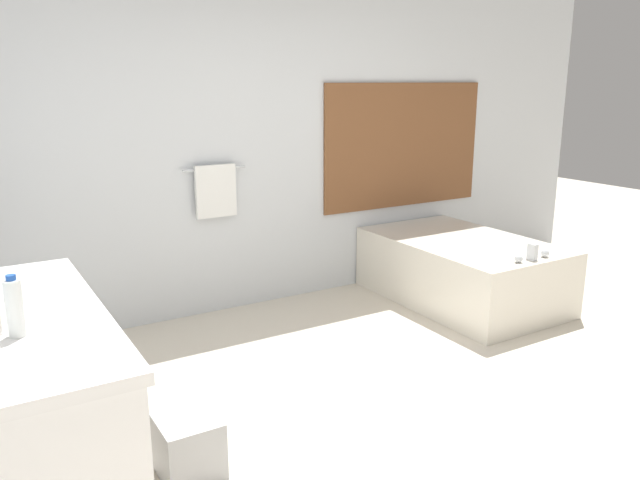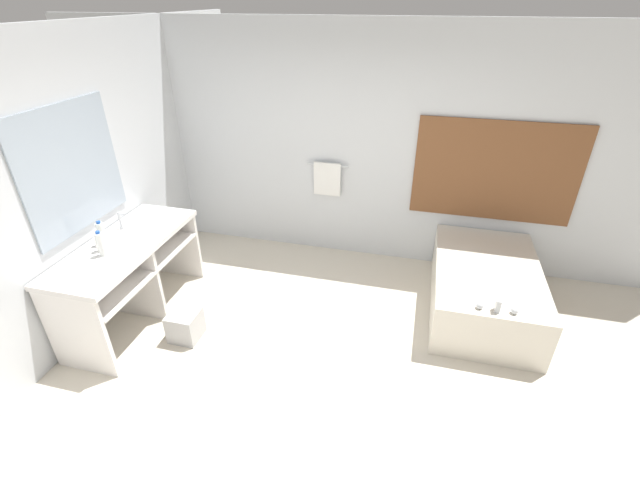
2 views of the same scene
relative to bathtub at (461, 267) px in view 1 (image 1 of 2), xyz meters
name	(u,v)px [view 1 (image 1 of 2)]	position (x,y,z in m)	size (l,w,h in m)	color
ground_plane	(427,425)	(-1.54, -1.38, -0.29)	(16.00, 16.00, 0.00)	beige
wall_back_with_blinds	(253,140)	(-1.48, 0.85, 1.05)	(7.40, 0.13, 2.70)	silver
vanity_counter	(25,364)	(-3.39, -0.92, 0.34)	(0.66, 1.59, 0.86)	white
bathtub	(461,267)	(0.00, 0.00, 0.00)	(1.01, 1.62, 0.65)	silver
water_bottle_2	(15,308)	(-3.42, -1.18, 0.68)	(0.07, 0.07, 0.24)	silver
waste_bin	(189,447)	(-2.77, -1.14, -0.15)	(0.27, 0.27, 0.29)	#B2B2B2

